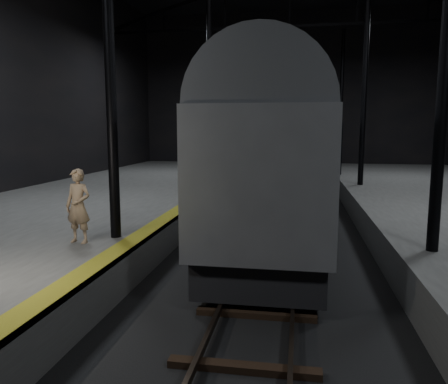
# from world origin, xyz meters

# --- Properties ---
(ground) EXTENTS (44.00, 44.00, 0.00)m
(ground) POSITION_xyz_m (0.00, 0.00, 0.00)
(ground) COLOR black
(ground) RESTS_ON ground
(platform_left) EXTENTS (9.00, 43.80, 1.00)m
(platform_left) POSITION_xyz_m (-7.50, 0.00, 0.50)
(platform_left) COLOR #4D4D4B
(platform_left) RESTS_ON ground
(tactile_strip) EXTENTS (0.50, 43.80, 0.01)m
(tactile_strip) POSITION_xyz_m (-3.25, 0.00, 1.00)
(tactile_strip) COLOR olive
(tactile_strip) RESTS_ON platform_left
(track) EXTENTS (2.40, 43.00, 0.24)m
(track) POSITION_xyz_m (0.00, 0.00, 0.07)
(track) COLOR #3F3328
(track) RESTS_ON ground
(train) EXTENTS (3.11, 20.76, 5.55)m
(train) POSITION_xyz_m (-0.00, 4.13, 3.10)
(train) COLOR #A1A3A9
(train) RESTS_ON ground
(woman) EXTENTS (0.71, 0.52, 1.80)m
(woman) POSITION_xyz_m (-4.43, -4.68, 1.90)
(woman) COLOR tan
(woman) RESTS_ON platform_left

